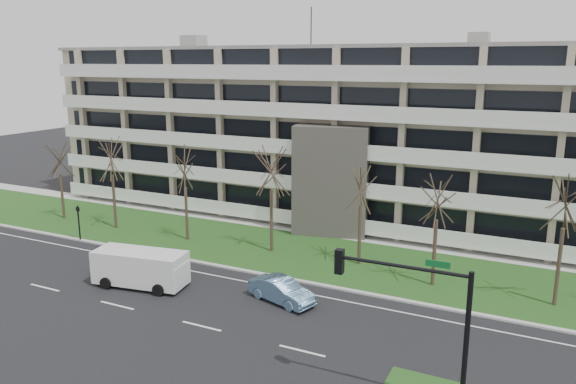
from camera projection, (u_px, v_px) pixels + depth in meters
The scene contains 18 objects.
ground at pixel (202, 326), 30.42m from camera, with size 160.00×160.00×0.00m, color black.
grass_verge at pixel (302, 253), 41.76m from camera, with size 90.00×10.00×0.06m, color #224A18.
curb at pixel (271, 276), 37.39m from camera, with size 90.00×0.35×0.12m, color #B2B2AD.
sidewalk at pixel (330, 233), 46.56m from camera, with size 90.00×2.00×0.08m, color #B2B2AD.
lane_edge_line at pixel (260, 284), 36.09m from camera, with size 90.00×0.12×0.01m, color white.
apartment_building at pixel (360, 133), 50.78m from camera, with size 60.50×15.10×18.75m.
silver_pickup at pixel (132, 265), 37.38m from camera, with size 2.44×5.30×1.47m, color silver.
blue_sedan at pixel (281, 290), 33.35m from camera, with size 1.52×4.35×1.43m, color #739FC8.
white_van at pixel (141, 265), 35.56m from camera, with size 6.20×3.15×2.30m.
traffic_signal at pixel (419, 314), 22.29m from camera, with size 5.67×0.44×6.56m.
pedestrian_signal at pixel (79, 219), 44.34m from camera, with size 0.33×0.30×2.92m.
tree_0 at pixel (58, 156), 49.75m from camera, with size 3.72×3.72×7.43m.
tree_1 at pixel (111, 154), 46.71m from camera, with size 4.16×4.16×8.32m.
tree_2 at pixel (185, 166), 43.64m from camera, with size 3.86×3.86×7.73m.
tree_3 at pixel (271, 166), 40.80m from camera, with size 4.23×4.23×8.45m.
tree_4 at pixel (361, 183), 38.27m from camera, with size 3.80×3.80×7.61m.
tree_5 at pixel (438, 194), 34.54m from camera, with size 3.90×3.90×7.79m.
tree_6 at pixel (567, 197), 31.47m from camera, with size 4.23×4.23×8.47m.
Camera 1 is at (16.55, -22.99, 14.07)m, focal length 35.00 mm.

